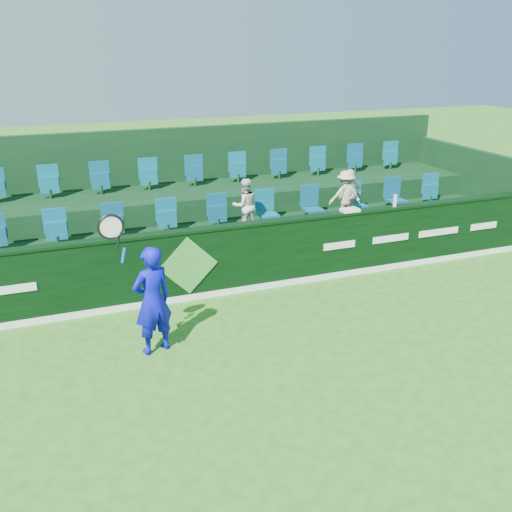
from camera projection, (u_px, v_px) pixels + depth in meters
name	position (u px, v px, depth m)	size (l,w,h in m)	color
ground	(268.00, 423.00, 7.20)	(60.00, 60.00, 0.00)	#236919
sponsor_hoarding	(187.00, 265.00, 10.46)	(16.00, 0.25, 1.35)	black
stand_tier_front	(174.00, 259.00, 11.52)	(16.00, 2.00, 0.80)	black
stand_tier_back	(155.00, 221.00, 13.09)	(16.00, 1.80, 1.30)	black
stand_rear	(149.00, 193.00, 13.28)	(16.00, 4.10, 2.60)	black
seat_row_front	(168.00, 220.00, 11.62)	(13.50, 0.50, 0.60)	#0B5C77
seat_row_back	(149.00, 178.00, 13.02)	(13.50, 0.50, 0.60)	#0B5C77
tennis_player	(152.00, 300.00, 8.58)	(1.11, 0.58, 2.34)	#0B0DC1
spectator_left	(245.00, 205.00, 11.71)	(0.55, 0.42, 1.12)	silver
spectator_middle	(350.00, 195.00, 12.53)	(0.66, 0.28, 1.13)	white
spectator_right	(345.00, 196.00, 12.49)	(0.72, 0.41, 1.11)	#CCB890
towel	(350.00, 210.00, 11.33)	(0.36, 0.23, 0.05)	white
drinks_bottle	(395.00, 200.00, 11.64)	(0.08, 0.08, 0.25)	silver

